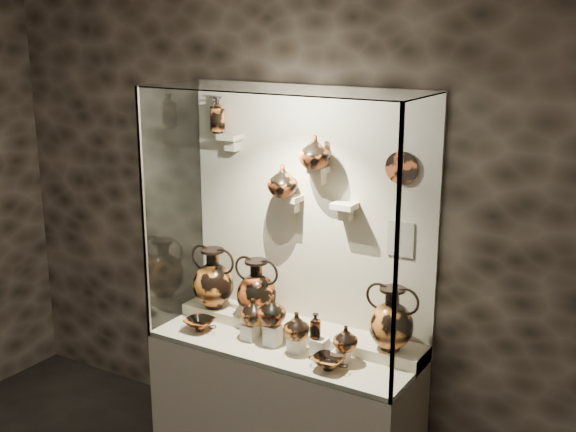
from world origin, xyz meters
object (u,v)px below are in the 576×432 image
(jug_c, at_px, (297,326))
(kylix_right, at_px, (328,362))
(kylix_left, at_px, (200,323))
(lekythos_tall, at_px, (218,113))
(jug_a, at_px, (254,311))
(lekythos_small, at_px, (316,324))
(ovoid_vase_a, at_px, (283,181))
(amphora_mid, at_px, (257,288))
(amphora_right, at_px, (391,318))
(amphora_left, at_px, (213,278))
(jug_b, at_px, (272,310))
(ovoid_vase_b, at_px, (315,152))
(jug_e, at_px, (346,338))

(jug_c, height_order, kylix_right, jug_c)
(kylix_left, height_order, kylix_right, kylix_left)
(kylix_right, xyz_separation_m, lekythos_tall, (-1.04, 0.40, 1.32))
(jug_c, bearing_deg, jug_a, 151.31)
(lekythos_small, height_order, ovoid_vase_a, ovoid_vase_a)
(amphora_mid, relative_size, ovoid_vase_a, 1.96)
(amphora_right, bearing_deg, kylix_right, -109.43)
(amphora_mid, height_order, kylix_right, amphora_mid)
(amphora_left, bearing_deg, lekythos_tall, 94.36)
(jug_b, xyz_separation_m, ovoid_vase_b, (0.16, 0.23, 0.96))
(jug_c, bearing_deg, kylix_left, 160.22)
(jug_a, bearing_deg, ovoid_vase_b, 34.11)
(jug_c, bearing_deg, jug_b, 147.86)
(lekythos_tall, bearing_deg, kylix_right, -13.42)
(lekythos_small, bearing_deg, amphora_left, 144.02)
(amphora_mid, bearing_deg, kylix_left, -157.02)
(amphora_mid, distance_m, lekythos_tall, 1.16)
(jug_a, distance_m, ovoid_vase_b, 1.07)
(kylix_left, bearing_deg, ovoid_vase_b, 0.43)
(amphora_left, xyz_separation_m, amphora_right, (1.28, 0.01, -0.01))
(amphora_right, distance_m, kylix_right, 0.44)
(jug_a, bearing_deg, amphora_left, 156.13)
(jug_a, bearing_deg, jug_c, -8.79)
(jug_a, relative_size, jug_e, 1.15)
(jug_a, height_order, kylix_left, jug_a)
(jug_b, xyz_separation_m, ovoid_vase_a, (-0.06, 0.23, 0.76))
(jug_b, relative_size, ovoid_vase_b, 0.96)
(lekythos_small, distance_m, ovoid_vase_a, 0.90)
(amphora_right, xyz_separation_m, lekythos_tall, (-1.29, 0.10, 1.11))
(ovoid_vase_b, bearing_deg, amphora_left, -176.06)
(amphora_mid, xyz_separation_m, lekythos_small, (0.54, -0.19, -0.06))
(kylix_right, bearing_deg, ovoid_vase_a, 158.92)
(jug_e, bearing_deg, amphora_left, 165.62)
(kylix_right, relative_size, ovoid_vase_b, 1.19)
(ovoid_vase_a, xyz_separation_m, ovoid_vase_b, (0.22, 0.00, 0.20))
(amphora_left, bearing_deg, jug_b, -18.02)
(jug_a, xyz_separation_m, ovoid_vase_a, (0.07, 0.23, 0.80))
(kylix_right, height_order, ovoid_vase_b, ovoid_vase_b)
(amphora_left, relative_size, ovoid_vase_a, 2.07)
(lekythos_tall, bearing_deg, kylix_left, -70.65)
(lekythos_tall, height_order, ovoid_vase_a, lekythos_tall)
(lekythos_tall, distance_m, ovoid_vase_b, 0.76)
(amphora_mid, relative_size, lekythos_tall, 1.48)
(ovoid_vase_a, relative_size, ovoid_vase_b, 1.00)
(lekythos_small, xyz_separation_m, lekythos_tall, (-0.90, 0.29, 1.16))
(jug_c, xyz_separation_m, ovoid_vase_a, (-0.26, 0.26, 0.81))
(jug_a, bearing_deg, kylix_left, -172.10)
(amphora_left, distance_m, ovoid_vase_a, 0.87)
(lekythos_small, relative_size, kylix_right, 0.75)
(ovoid_vase_a, bearing_deg, jug_e, -16.58)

